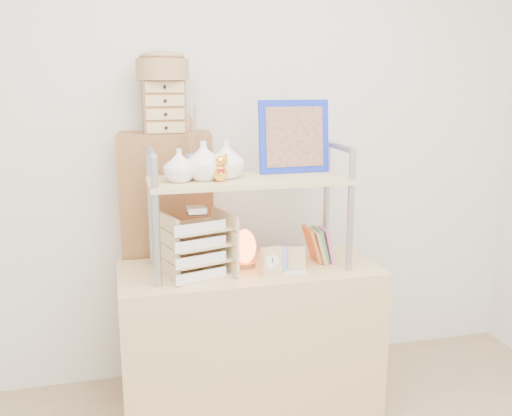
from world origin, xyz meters
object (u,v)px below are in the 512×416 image
Objects in this scene: salt_lamp at (244,248)px; letter_tray at (197,248)px; desk at (250,342)px; cabinet at (169,264)px.

letter_tray is at bearing -164.11° from salt_lamp.
desk is 3.81× the size of letter_tray.
desk is 0.56m from letter_tray.
desk is at bearing -42.40° from cabinet.
letter_tray reaches higher than salt_lamp.
salt_lamp is at bearing 131.92° from desk.
cabinet is 0.47m from letter_tray.
letter_tray reaches higher than desk.
cabinet is 4.29× the size of letter_tray.
letter_tray is 1.75× the size of salt_lamp.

